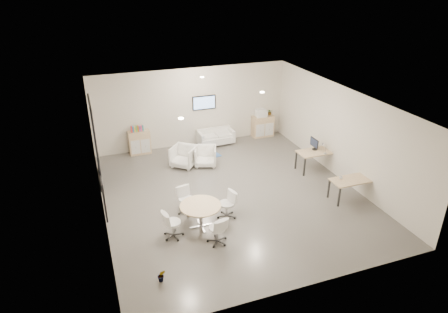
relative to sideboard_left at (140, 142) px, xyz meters
The scene contains 21 objects.
room_shell 4.95m from the sideboard_left, 62.01° to the right, with size 9.60×10.60×4.80m.
glass_door 2.64m from the sideboard_left, 134.02° to the right, with size 0.09×1.90×2.85m.
artwork 6.20m from the sideboard_left, 106.27° to the right, with size 0.05×0.54×1.04m.
wall_tv 3.05m from the sideboard_left, ahead, with size 0.98×0.06×0.58m.
ceiling_spots 4.83m from the sideboard_left, 58.93° to the right, with size 3.14×4.14×0.03m.
sideboard_left is the anchor object (origin of this frame).
sideboard_right 5.35m from the sideboard_left, ahead, with size 0.93×0.45×0.93m.
books 0.58m from the sideboard_left, behind, with size 0.48×0.14×0.22m.
printer 5.28m from the sideboard_left, ahead, with size 0.49×0.42×0.33m.
loveseat 3.13m from the sideboard_left, ahead, with size 1.51×0.81×0.55m.
blue_rug 2.49m from the sideboard_left, 25.66° to the right, with size 1.38×0.92×0.01m, color #335C9C.
armchair_left 2.17m from the sideboard_left, 51.53° to the right, with size 0.84×0.78×0.86m, color silver.
armchair_right 2.86m from the sideboard_left, 41.96° to the right, with size 0.78×0.73×0.80m, color silver.
desk_rear 6.85m from the sideboard_left, 31.99° to the right, with size 1.42×0.72×0.73m.
desk_front 8.14m from the sideboard_left, 45.29° to the right, with size 1.32×0.66×0.69m.
monitor 6.75m from the sideboard_left, 31.09° to the right, with size 0.20×0.50×0.44m.
round_table 5.71m from the sideboard_left, 81.87° to the right, with size 1.16×1.16×0.71m.
meeting_chairs 5.70m from the sideboard_left, 81.87° to the right, with size 2.40×2.40×0.82m.
plant_cabinet 5.71m from the sideboard_left, ahead, with size 0.24×0.27×0.21m, color #3F7F3F.
plant_floor 7.50m from the sideboard_left, 95.45° to the right, with size 0.19×0.34×0.15m, color #3F7F3F.
cup 7.82m from the sideboard_left, 46.10° to the right, with size 0.11×0.09×0.11m, color white.
Camera 1 is at (-4.08, -10.53, 6.65)m, focal length 32.00 mm.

